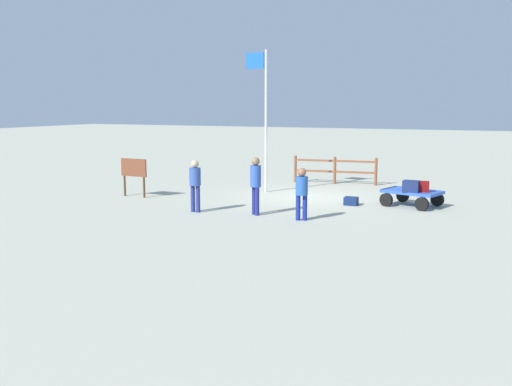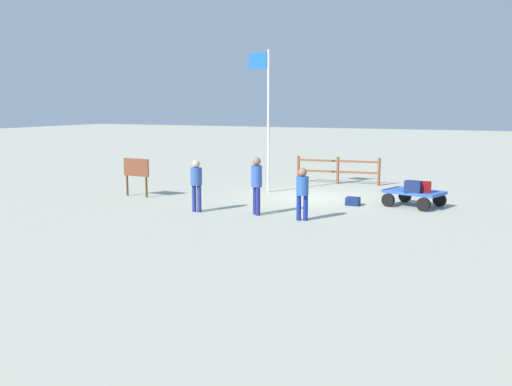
% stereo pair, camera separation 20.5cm
% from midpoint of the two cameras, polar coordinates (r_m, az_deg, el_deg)
% --- Properties ---
extents(ground_plane, '(120.00, 120.00, 0.00)m').
position_cam_midpoint_polar(ground_plane, '(21.31, 4.95, -0.42)').
color(ground_plane, '#ACAC96').
extents(luggage_cart, '(2.09, 1.77, 0.55)m').
position_cam_midpoint_polar(luggage_cart, '(20.01, 14.97, -0.10)').
color(luggage_cart, blue).
rests_on(luggage_cart, ground).
extents(suitcase_grey, '(0.52, 0.38, 0.36)m').
position_cam_midpoint_polar(suitcase_grey, '(19.65, 15.93, 0.62)').
color(suitcase_grey, maroon).
rests_on(suitcase_grey, luggage_cart).
extents(suitcase_navy, '(0.54, 0.41, 0.38)m').
position_cam_midpoint_polar(suitcase_navy, '(19.55, 14.94, 0.65)').
color(suitcase_navy, navy).
rests_on(suitcase_navy, luggage_cart).
extents(suitcase_maroon, '(0.46, 0.39, 0.28)m').
position_cam_midpoint_polar(suitcase_maroon, '(19.83, 9.18, -0.80)').
color(suitcase_maroon, navy).
rests_on(suitcase_maroon, ground).
extents(worker_lead, '(0.46, 0.46, 1.57)m').
position_cam_midpoint_polar(worker_lead, '(16.93, 4.24, 0.36)').
color(worker_lead, navy).
rests_on(worker_lead, ground).
extents(worker_trailing, '(0.39, 0.39, 1.68)m').
position_cam_midpoint_polar(worker_trailing, '(18.30, -6.42, 1.19)').
color(worker_trailing, navy).
rests_on(worker_trailing, ground).
extents(worker_supervisor, '(0.48, 0.48, 1.81)m').
position_cam_midpoint_polar(worker_supervisor, '(17.70, -0.37, 1.21)').
color(worker_supervisor, navy).
rests_on(worker_supervisor, ground).
extents(flagpole, '(0.93, 0.23, 5.48)m').
position_cam_midpoint_polar(flagpole, '(22.30, 0.50, 8.41)').
color(flagpole, silver).
rests_on(flagpole, ground).
extents(signboard, '(1.13, 0.12, 1.43)m').
position_cam_midpoint_polar(signboard, '(21.74, -12.37, 2.16)').
color(signboard, '#4C3319').
rests_on(signboard, ground).
extents(wooden_fence, '(3.61, 0.52, 1.17)m').
position_cam_midpoint_polar(wooden_fence, '(24.98, 7.64, 2.45)').
color(wooden_fence, brown).
rests_on(wooden_fence, ground).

